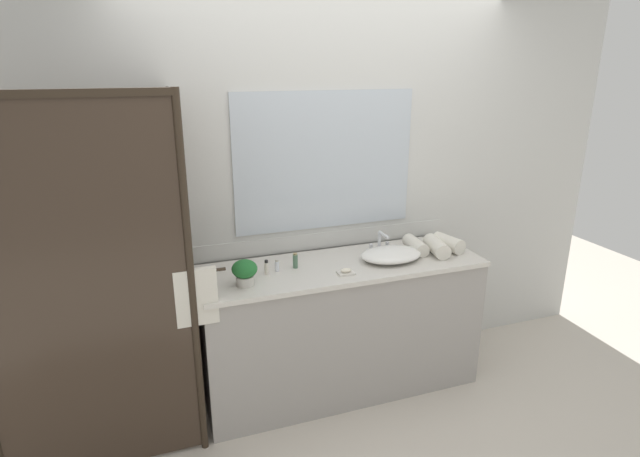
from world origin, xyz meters
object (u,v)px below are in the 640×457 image
at_px(sink_basin, 391,254).
at_px(soap_dish, 346,272).
at_px(amenity_bottle_lotion, 295,261).
at_px(amenity_bottle_conditioner, 266,268).
at_px(amenity_bottle_shampoo, 277,266).
at_px(rolled_towel_near_edge, 448,243).
at_px(potted_plant, 245,271).
at_px(rolled_towel_middle, 437,247).
at_px(faucet, 380,245).
at_px(rolled_towel_far_edge, 416,245).

relative_size(sink_basin, soap_dish, 4.05).
distance_m(sink_basin, amenity_bottle_lotion, 0.62).
relative_size(amenity_bottle_conditioner, amenity_bottle_lotion, 0.93).
distance_m(soap_dish, amenity_bottle_lotion, 0.32).
bearing_deg(amenity_bottle_shampoo, amenity_bottle_lotion, 6.50).
distance_m(amenity_bottle_shampoo, rolled_towel_near_edge, 1.18).
height_order(sink_basin, soap_dish, sink_basin).
xyz_separation_m(potted_plant, rolled_towel_near_edge, (1.40, 0.10, -0.03)).
xyz_separation_m(amenity_bottle_shampoo, amenity_bottle_conditioner, (-0.07, -0.02, 0.01)).
distance_m(soap_dish, rolled_towel_near_edge, 0.82).
relative_size(amenity_bottle_lotion, rolled_towel_middle, 0.38).
bearing_deg(rolled_towel_near_edge, amenity_bottle_lotion, 177.25).
xyz_separation_m(faucet, soap_dish, (-0.36, -0.28, -0.03)).
bearing_deg(rolled_towel_far_edge, rolled_towel_middle, -36.51).
bearing_deg(amenity_bottle_shampoo, amenity_bottle_conditioner, -161.85).
xyz_separation_m(amenity_bottle_conditioner, rolled_towel_middle, (1.14, -0.05, 0.01)).
bearing_deg(faucet, soap_dish, -142.35).
bearing_deg(potted_plant, rolled_towel_middle, 2.89).
bearing_deg(soap_dish, sink_basin, 17.64).
relative_size(sink_basin, rolled_towel_near_edge, 1.85).
distance_m(soap_dish, amenity_bottle_shampoo, 0.42).
relative_size(faucet, amenity_bottle_shampoo, 2.28).
bearing_deg(amenity_bottle_lotion, rolled_towel_middle, -5.06).
height_order(potted_plant, amenity_bottle_conditioner, potted_plant).
height_order(faucet, rolled_towel_near_edge, faucet).
distance_m(faucet, rolled_towel_far_edge, 0.24).
xyz_separation_m(amenity_bottle_shampoo, rolled_towel_far_edge, (0.96, 0.01, 0.01)).
distance_m(potted_plant, soap_dish, 0.61).
distance_m(potted_plant, rolled_towel_middle, 1.29).
bearing_deg(amenity_bottle_lotion, rolled_towel_far_edge, -0.17).
bearing_deg(sink_basin, amenity_bottle_conditioner, 176.76).
xyz_separation_m(faucet, amenity_bottle_conditioner, (-0.81, -0.12, -0.01)).
distance_m(potted_plant, rolled_towel_far_edge, 1.19).
relative_size(amenity_bottle_conditioner, rolled_towel_near_edge, 0.41).
bearing_deg(potted_plant, amenity_bottle_conditioner, 36.29).
bearing_deg(rolled_towel_far_edge, soap_dish, -161.56).
bearing_deg(amenity_bottle_lotion, amenity_bottle_conditioner, -169.07).
relative_size(faucet, rolled_towel_near_edge, 0.78).
relative_size(faucet, amenity_bottle_conditioner, 1.90).
relative_size(potted_plant, amenity_bottle_shampoo, 2.02).
bearing_deg(amenity_bottle_shampoo, rolled_towel_middle, -3.76).
relative_size(sink_basin, rolled_towel_middle, 1.63).
bearing_deg(sink_basin, rolled_towel_near_edge, 4.08).
bearing_deg(potted_plant, rolled_towel_near_edge, 4.01).
bearing_deg(amenity_bottle_shampoo, rolled_towel_near_edge, -1.81).
xyz_separation_m(potted_plant, amenity_bottle_lotion, (0.34, 0.15, -0.04)).
xyz_separation_m(amenity_bottle_shampoo, amenity_bottle_lotion, (0.12, 0.01, 0.01)).
bearing_deg(soap_dish, amenity_bottle_shampoo, 154.09).
bearing_deg(rolled_towel_near_edge, rolled_towel_middle, -163.30).
distance_m(faucet, potted_plant, 0.99).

